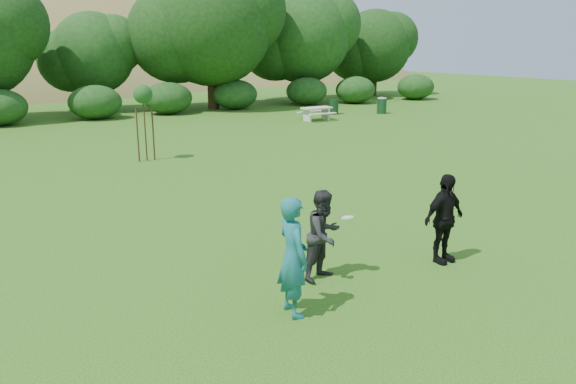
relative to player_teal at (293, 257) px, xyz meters
The scene contains 10 objects.
ground 2.16m from the player_teal, ahead, with size 120.00×120.00×0.00m, color #19470C.
player_teal is the anchor object (origin of this frame).
player_grey 1.56m from the player_teal, 34.92° to the left, with size 0.84×0.65×1.72m, color #252427.
player_black 3.80m from the player_teal, ahead, with size 1.07×0.45×1.83m, color black.
trash_can_near 27.15m from the player_teal, 51.41° to the left, with size 0.60×0.60×0.90m, color #12331A.
frisbee 1.82m from the player_teal, 23.38° to the left, with size 0.27×0.27×0.07m.
sapling 13.67m from the player_teal, 80.89° to the left, with size 0.70×0.70×2.85m.
picnic_table 24.08m from the player_teal, 53.58° to the left, with size 1.80×1.48×0.76m.
trash_can_lidded 27.93m from the player_teal, 45.20° to the left, with size 0.60×0.60×1.05m.
tree_row 29.52m from the player_teal, 79.89° to the left, with size 53.92×10.38×9.62m.
Camera 1 is at (-6.53, -7.18, 4.31)m, focal length 35.00 mm.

